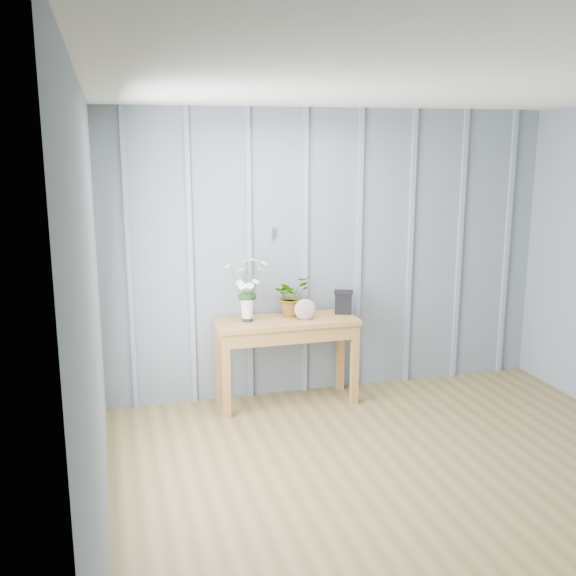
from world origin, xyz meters
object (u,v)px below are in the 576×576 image
object	(u,v)px
sideboard	(286,332)
daisy_vase	(247,281)
felt_disc_vessel	(305,309)
carved_box	(343,302)

from	to	relation	value
sideboard	daisy_vase	size ratio (longest dim) A/B	2.18
sideboard	daisy_vase	world-z (taller)	daisy_vase
sideboard	felt_disc_vessel	bearing A→B (deg)	-24.44
sideboard	felt_disc_vessel	xyz separation A→B (m)	(0.15, -0.07, 0.20)
sideboard	carved_box	xyz separation A→B (m)	(0.53, 0.06, 0.22)
felt_disc_vessel	carved_box	xyz separation A→B (m)	(0.38, 0.12, 0.01)
sideboard	felt_disc_vessel	size ratio (longest dim) A/B	6.64
sideboard	carved_box	distance (m)	0.58
daisy_vase	felt_disc_vessel	world-z (taller)	daisy_vase
daisy_vase	felt_disc_vessel	distance (m)	0.55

